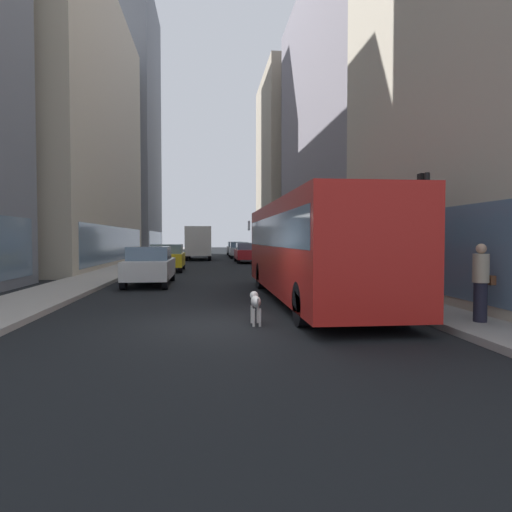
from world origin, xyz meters
name	(u,v)px	position (x,y,z in m)	size (l,w,h in m)	color
ground_plane	(211,258)	(0.00, 35.00, 0.00)	(120.00, 120.00, 0.00)	black
sidewalk_left	(153,258)	(-5.70, 35.00, 0.07)	(2.40, 110.00, 0.15)	#9E9991
sidewalk_right	(268,257)	(5.70, 35.00, 0.07)	(2.40, 110.00, 0.15)	gray
building_left_mid	(43,130)	(-11.90, 23.40, 9.66)	(10.24, 22.82, 19.34)	#B2A893
building_left_far	(107,127)	(-11.90, 44.05, 14.86)	(11.04, 14.30, 29.73)	slate
building_right_mid	(365,121)	(11.90, 24.27, 11.11)	(9.46, 23.12, 22.23)	slate
building_right_far	(307,167)	(11.90, 44.76, 10.81)	(11.12, 14.90, 21.63)	#A0937F
transit_bus	(310,244)	(2.80, 3.67, 1.78)	(2.78, 11.53, 3.05)	red
car_red_coupe	(247,253)	(2.80, 26.54, 0.82)	(1.79, 4.57, 1.62)	red
car_yellow_taxi	(167,258)	(-2.80, 17.32, 0.82)	(1.95, 3.99, 1.62)	yellow
car_black_suv	(235,249)	(2.80, 42.08, 0.82)	(1.73, 4.08, 1.62)	black
car_silver_sedan	(239,250)	(2.80, 35.35, 0.82)	(1.92, 4.02, 1.62)	#B7BABF
car_white_van	(150,266)	(-2.80, 9.06, 0.82)	(1.78, 4.49, 1.62)	silver
box_truck	(199,242)	(-1.20, 32.86, 1.67)	(2.30, 7.50, 3.05)	silver
dalmatian_dog	(255,302)	(0.67, -0.09, 0.51)	(0.22, 0.96, 0.72)	white
pedestrian_with_handbag	(481,282)	(5.45, -1.11, 1.01)	(0.45, 0.34, 1.69)	#1E1E2D
traffic_light_near	(425,219)	(4.90, 0.37, 2.44)	(0.24, 0.41, 3.40)	black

